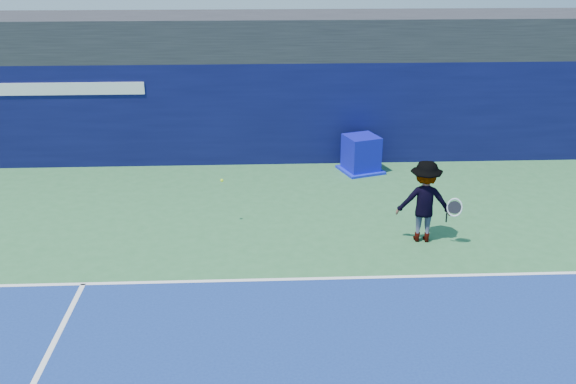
% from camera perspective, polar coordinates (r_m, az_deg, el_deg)
% --- Properties ---
extents(ground, '(80.00, 80.00, 0.00)m').
position_cam_1_polar(ground, '(10.42, 6.43, -15.75)').
color(ground, '#2F693A').
rests_on(ground, ground).
extents(baseline, '(24.00, 0.10, 0.01)m').
position_cam_1_polar(baseline, '(12.91, 4.42, -7.64)').
color(baseline, white).
rests_on(baseline, ground).
extents(stadium_band, '(36.00, 3.00, 1.20)m').
position_cam_1_polar(stadium_band, '(19.91, 1.77, 13.81)').
color(stadium_band, black).
rests_on(stadium_band, back_wall_assembly).
extents(back_wall_assembly, '(36.00, 1.03, 3.00)m').
position_cam_1_polar(back_wall_assembly, '(19.33, 1.90, 7.22)').
color(back_wall_assembly, '#0A0C3B').
rests_on(back_wall_assembly, ground).
extents(equipment_cart, '(1.40, 1.40, 1.06)m').
position_cam_1_polar(equipment_cart, '(18.63, 6.51, 3.27)').
color(equipment_cart, '#0C0BA2').
rests_on(equipment_cart, ground).
extents(tennis_player, '(1.40, 0.82, 1.86)m').
position_cam_1_polar(tennis_player, '(14.38, 12.03, -0.82)').
color(tennis_player, silver).
rests_on(tennis_player, ground).
extents(tennis_ball, '(0.07, 0.07, 0.07)m').
position_cam_1_polar(tennis_ball, '(14.89, -5.90, 1.03)').
color(tennis_ball, '#BFF01A').
rests_on(tennis_ball, ground).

